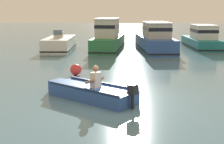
% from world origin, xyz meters
% --- Properties ---
extents(ground_plane, '(120.00, 120.00, 0.00)m').
position_xyz_m(ground_plane, '(0.00, 0.00, 0.00)').
color(ground_plane, slate).
extents(rowboat_with_person, '(3.32, 2.73, 1.19)m').
position_xyz_m(rowboat_with_person, '(-1.21, 0.32, 0.25)').
color(rowboat_with_person, '#2D519E').
rests_on(rowboat_with_person, ground).
extents(moored_boat_white, '(2.10, 5.07, 1.53)m').
position_xyz_m(moored_boat_white, '(-5.02, 13.27, 0.46)').
color(moored_boat_white, white).
rests_on(moored_boat_white, ground).
extents(moored_boat_green, '(2.44, 6.40, 2.38)m').
position_xyz_m(moored_boat_green, '(-1.35, 13.36, 0.88)').
color(moored_boat_green, '#287042').
rests_on(moored_boat_green, ground).
extents(moored_boat_blue, '(2.69, 6.86, 2.13)m').
position_xyz_m(moored_boat_blue, '(2.15, 13.03, 0.80)').
color(moored_boat_blue, '#2D519E').
rests_on(moored_boat_blue, ground).
extents(moored_boat_teal, '(2.24, 5.74, 1.85)m').
position_xyz_m(moored_boat_teal, '(6.03, 14.95, 0.68)').
color(moored_boat_teal, '#1E727A').
rests_on(moored_boat_teal, ground).
extents(mooring_buoy, '(0.53, 0.53, 0.53)m').
position_xyz_m(mooring_buoy, '(-2.34, 4.14, 0.27)').
color(mooring_buoy, red).
rests_on(mooring_buoy, ground).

